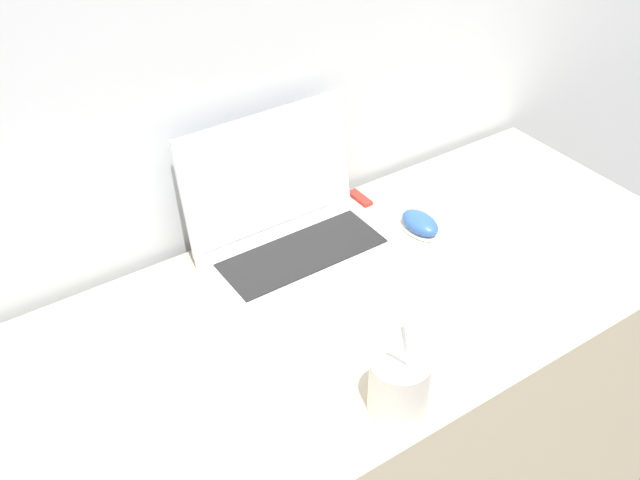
{
  "coord_description": "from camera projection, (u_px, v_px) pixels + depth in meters",
  "views": [
    {
      "loc": [
        -0.6,
        -0.46,
        1.57
      ],
      "look_at": [
        -0.04,
        0.36,
        0.81
      ],
      "focal_mm": 42.0,
      "sensor_mm": 36.0,
      "label": 1
    }
  ],
  "objects": [
    {
      "name": "computer_mouse",
      "position": [
        420.0,
        224.0,
        1.42
      ],
      "size": [
        0.06,
        0.09,
        0.03
      ],
      "color": "white",
      "rests_on": "desk"
    },
    {
      "name": "usb_stick",
      "position": [
        360.0,
        198.0,
        1.5
      ],
      "size": [
        0.02,
        0.06,
        0.01
      ],
      "color": "#B2261E",
      "rests_on": "desk"
    },
    {
      "name": "drink_cup",
      "position": [
        399.0,
        384.0,
        1.05
      ],
      "size": [
        0.09,
        0.09,
        0.18
      ],
      "color": "silver",
      "rests_on": "desk"
    },
    {
      "name": "laptop",
      "position": [
        292.0,
        228.0,
        1.34
      ],
      "size": [
        0.34,
        0.26,
        0.24
      ],
      "color": "silver",
      "rests_on": "desk"
    },
    {
      "name": "external_keyboard",
      "position": [
        50.0,
        362.0,
        1.14
      ],
      "size": [
        0.45,
        0.17,
        0.02
      ],
      "color": "silver",
      "rests_on": "desk"
    },
    {
      "name": "desk",
      "position": [
        358.0,
        433.0,
        1.49
      ],
      "size": [
        1.29,
        0.56,
        0.73
      ],
      "color": "beige",
      "rests_on": "ground_plane"
    }
  ]
}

